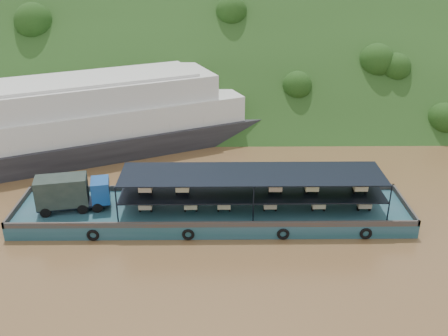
{
  "coord_description": "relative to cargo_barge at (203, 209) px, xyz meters",
  "views": [
    {
      "loc": [
        -2.47,
        -40.41,
        23.13
      ],
      "look_at": [
        -2.0,
        3.0,
        3.2
      ],
      "focal_mm": 40.0,
      "sensor_mm": 36.0,
      "label": 1
    }
  ],
  "objects": [
    {
      "name": "hillside",
      "position": [
        3.91,
        37.13,
        -1.09
      ],
      "size": [
        140.0,
        39.6,
        39.6
      ],
      "primitive_type": "cube",
      "rotation": [
        0.79,
        0.0,
        0.0
      ],
      "color": "#1B3413",
      "rests_on": "ground"
    },
    {
      "name": "ground",
      "position": [
        3.91,
        1.13,
        -1.09
      ],
      "size": [
        160.0,
        160.0,
        0.0
      ],
      "primitive_type": "plane",
      "color": "brown",
      "rests_on": "ground"
    },
    {
      "name": "cargo_barge",
      "position": [
        0.0,
        0.0,
        0.0
      ],
      "size": [
        35.0,
        7.18,
        4.54
      ],
      "color": "#144246",
      "rests_on": "ground"
    },
    {
      "name": "passenger_ferry",
      "position": [
        -14.26,
        16.57,
        2.73
      ],
      "size": [
        44.24,
        27.55,
        8.82
      ],
      "rotation": [
        0.0,
        0.0,
        0.42
      ],
      "color": "black",
      "rests_on": "ground"
    }
  ]
}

